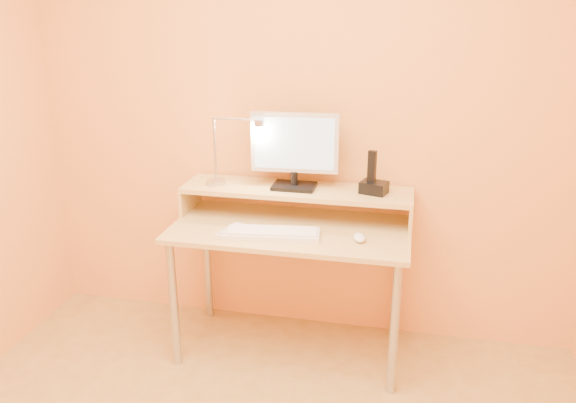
% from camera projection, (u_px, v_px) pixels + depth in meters
% --- Properties ---
extents(wall_back, '(3.00, 0.04, 2.50)m').
position_uv_depth(wall_back, '(303.00, 111.00, 3.00)').
color(wall_back, '#F19447').
rests_on(wall_back, floor).
extents(desk_leg_fl, '(0.04, 0.04, 0.69)m').
position_uv_depth(desk_leg_fl, '(174.00, 305.00, 2.88)').
color(desk_leg_fl, '#B2B2BC').
rests_on(desk_leg_fl, floor).
extents(desk_leg_fr, '(0.04, 0.04, 0.69)m').
position_uv_depth(desk_leg_fr, '(394.00, 330.00, 2.66)').
color(desk_leg_fr, '#B2B2BC').
rests_on(desk_leg_fr, floor).
extents(desk_leg_bl, '(0.04, 0.04, 0.69)m').
position_uv_depth(desk_leg_bl, '(208.00, 263.00, 3.34)').
color(desk_leg_bl, '#B2B2BC').
rests_on(desk_leg_bl, floor).
extents(desk_leg_br, '(0.04, 0.04, 0.69)m').
position_uv_depth(desk_leg_br, '(398.00, 281.00, 3.12)').
color(desk_leg_br, '#B2B2BC').
rests_on(desk_leg_br, floor).
extents(desk_lower, '(1.20, 0.60, 0.02)m').
position_uv_depth(desk_lower, '(290.00, 229.00, 2.88)').
color(desk_lower, tan).
rests_on(desk_lower, floor).
extents(shelf_riser_left, '(0.02, 0.30, 0.14)m').
position_uv_depth(shelf_riser_left, '(190.00, 197.00, 3.12)').
color(shelf_riser_left, tan).
rests_on(shelf_riser_left, desk_lower).
extents(shelf_riser_right, '(0.02, 0.30, 0.14)m').
position_uv_depth(shelf_riser_right, '(411.00, 213.00, 2.88)').
color(shelf_riser_right, tan).
rests_on(shelf_riser_right, desk_lower).
extents(desk_shelf, '(1.20, 0.30, 0.02)m').
position_uv_depth(desk_shelf, '(296.00, 190.00, 2.97)').
color(desk_shelf, tan).
rests_on(desk_shelf, desk_lower).
extents(monitor_foot, '(0.22, 0.16, 0.02)m').
position_uv_depth(monitor_foot, '(294.00, 186.00, 2.97)').
color(monitor_foot, black).
rests_on(monitor_foot, desk_shelf).
extents(monitor_neck, '(0.04, 0.04, 0.07)m').
position_uv_depth(monitor_neck, '(294.00, 178.00, 2.95)').
color(monitor_neck, black).
rests_on(monitor_neck, monitor_foot).
extents(monitor_panel, '(0.45, 0.06, 0.31)m').
position_uv_depth(monitor_panel, '(295.00, 143.00, 2.90)').
color(monitor_panel, silver).
rests_on(monitor_panel, monitor_neck).
extents(monitor_back, '(0.40, 0.04, 0.26)m').
position_uv_depth(monitor_back, '(296.00, 142.00, 2.92)').
color(monitor_back, black).
rests_on(monitor_back, monitor_panel).
extents(monitor_screen, '(0.41, 0.03, 0.27)m').
position_uv_depth(monitor_screen, '(294.00, 144.00, 2.88)').
color(monitor_screen, '#98BDD5').
rests_on(monitor_screen, monitor_panel).
extents(lamp_base, '(0.10, 0.10, 0.02)m').
position_uv_depth(lamp_base, '(216.00, 182.00, 3.02)').
color(lamp_base, '#B2B2BC').
rests_on(lamp_base, desk_shelf).
extents(lamp_post, '(0.01, 0.01, 0.33)m').
position_uv_depth(lamp_post, '(215.00, 150.00, 2.96)').
color(lamp_post, '#B2B2BC').
rests_on(lamp_post, lamp_base).
extents(lamp_arm, '(0.24, 0.01, 0.01)m').
position_uv_depth(lamp_arm, '(236.00, 119.00, 2.88)').
color(lamp_arm, '#B2B2BC').
rests_on(lamp_arm, lamp_post).
extents(lamp_head, '(0.04, 0.04, 0.03)m').
position_uv_depth(lamp_head, '(259.00, 123.00, 2.86)').
color(lamp_head, '#B2B2BC').
rests_on(lamp_head, lamp_arm).
extents(lamp_bulb, '(0.03, 0.03, 0.00)m').
position_uv_depth(lamp_bulb, '(259.00, 126.00, 2.87)').
color(lamp_bulb, '#FFEAC6').
rests_on(lamp_bulb, lamp_head).
extents(phone_dock, '(0.15, 0.13, 0.06)m').
position_uv_depth(phone_dock, '(374.00, 187.00, 2.88)').
color(phone_dock, black).
rests_on(phone_dock, desk_shelf).
extents(phone_handset, '(0.05, 0.04, 0.16)m').
position_uv_depth(phone_handset, '(372.00, 166.00, 2.84)').
color(phone_handset, black).
rests_on(phone_handset, phone_dock).
extents(phone_led, '(0.01, 0.00, 0.04)m').
position_uv_depth(phone_led, '(382.00, 191.00, 2.82)').
color(phone_led, '#1F7DF4').
rests_on(phone_led, phone_dock).
extents(keyboard, '(0.47, 0.20, 0.02)m').
position_uv_depth(keyboard, '(272.00, 234.00, 2.77)').
color(keyboard, white).
rests_on(keyboard, desk_lower).
extents(mouse, '(0.08, 0.11, 0.03)m').
position_uv_depth(mouse, '(359.00, 237.00, 2.71)').
color(mouse, white).
rests_on(mouse, desk_lower).
extents(remote_control, '(0.10, 0.20, 0.02)m').
position_uv_depth(remote_control, '(230.00, 231.00, 2.81)').
color(remote_control, white).
rests_on(remote_control, desk_lower).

